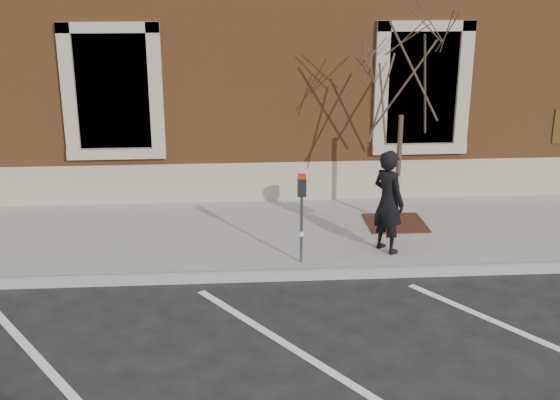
{
  "coord_description": "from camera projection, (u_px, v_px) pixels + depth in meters",
  "views": [
    {
      "loc": [
        -0.73,
        -10.04,
        4.57
      ],
      "look_at": [
        0.0,
        0.6,
        1.1
      ],
      "focal_mm": 45.0,
      "sensor_mm": 36.0,
      "label": 1
    }
  ],
  "objects": [
    {
      "name": "ground",
      "position": [
        283.0,
        278.0,
        10.99
      ],
      "size": [
        120.0,
        120.0,
        0.0
      ],
      "primitive_type": "plane",
      "color": "#28282B",
      "rests_on": "ground"
    },
    {
      "name": "sidewalk_near",
      "position": [
        276.0,
        234.0,
        12.62
      ],
      "size": [
        40.0,
        3.5,
        0.15
      ],
      "primitive_type": "cube",
      "color": "#9E9A95",
      "rests_on": "ground"
    },
    {
      "name": "curb_near",
      "position": [
        283.0,
        275.0,
        10.92
      ],
      "size": [
        40.0,
        0.12,
        0.15
      ],
      "primitive_type": "cube",
      "color": "#9E9E99",
      "rests_on": "ground"
    },
    {
      "name": "parking_stripes",
      "position": [
        295.0,
        350.0,
        8.9
      ],
      "size": [
        28.0,
        4.4,
        0.01
      ],
      "primitive_type": null,
      "color": "silver",
      "rests_on": "ground"
    },
    {
      "name": "man",
      "position": [
        388.0,
        201.0,
        11.44
      ],
      "size": [
        0.68,
        0.75,
        1.71
      ],
      "primitive_type": "imported",
      "rotation": [
        0.0,
        0.0,
        2.15
      ],
      "color": "black",
      "rests_on": "sidewalk_near"
    },
    {
      "name": "parking_meter",
      "position": [
        302.0,
        202.0,
        10.91
      ],
      "size": [
        0.13,
        0.1,
        1.46
      ],
      "rotation": [
        0.0,
        0.0,
        -0.06
      ],
      "color": "#595B60",
      "rests_on": "sidewalk_near"
    },
    {
      "name": "tree_grate",
      "position": [
        395.0,
        223.0,
        12.94
      ],
      "size": [
        1.06,
        1.06,
        0.03
      ],
      "primitive_type": "cube",
      "color": "#481E17",
      "rests_on": "sidewalk_near"
    },
    {
      "name": "sapling",
      "position": [
        403.0,
        84.0,
        12.14
      ],
      "size": [
        2.21,
        2.21,
        3.69
      ],
      "color": "#3E2F25",
      "rests_on": "sidewalk_near"
    }
  ]
}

